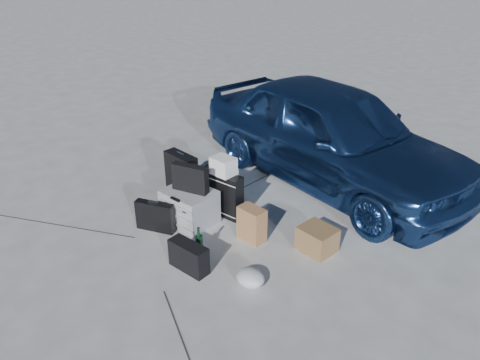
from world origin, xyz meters
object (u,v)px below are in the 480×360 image
Objects in this scene: car at (331,134)px; briefcase at (155,217)px; duffel_bag at (219,185)px; green_bottle at (199,242)px; suitcase_right at (225,195)px; suitcase_left at (182,177)px; cardboard_box at (317,239)px; pelican_case at (190,206)px.

briefcase is (-1.15, -2.33, -0.52)m from car.
green_bottle is (0.59, -1.21, 0.02)m from duffel_bag.
briefcase reaches higher than green_bottle.
car is 1.78m from suitcase_right.
suitcase_right is (0.71, -0.03, -0.04)m from suitcase_left.
suitcase_right is (0.48, 0.74, 0.10)m from briefcase.
cardboard_box is (0.61, -1.65, -0.56)m from car.
pelican_case reaches higher than green_bottle.
suitcase_left reaches higher than pelican_case.
duffel_bag is 1.35m from green_bottle.
briefcase is 1.42× the size of green_bottle.
green_bottle reaches higher than cardboard_box.
pelican_case is 1.57m from cardboard_box.
cardboard_box is 1.30m from green_bottle.
pelican_case is at bearing -86.13° from duffel_bag.
suitcase_right is at bearing 61.58° from pelican_case.
cardboard_box is at bearing 37.40° from green_bottle.
suitcase_left is 1.07× the size of duffel_bag.
briefcase is 0.81m from suitcase_left.
briefcase is 1.89m from cardboard_box.
suitcase_left is 1.70× the size of cardboard_box.
suitcase_left is 1.13× the size of suitcase_right.
briefcase is 0.84× the size of suitcase_right.
car is 10.99× the size of cardboard_box.
briefcase is at bearing 172.19° from car.
car is 6.45× the size of suitcase_left.
briefcase is at bearing -99.95° from duffel_bag.
pelican_case is 0.74m from duffel_bag.
briefcase is 1.26× the size of cardboard_box.
suitcase_right reaches higher than duffel_bag.
car is 1.68m from duffel_bag.
car reaches higher than duffel_bag.
cardboard_box is (1.76, 0.68, -0.04)m from briefcase.
briefcase is at bearing 171.70° from green_bottle.
car reaches higher than green_bottle.
car is at bearing 47.56° from duffel_bag.
car reaches higher than cardboard_box.
cardboard_box is (1.28, -0.06, -0.14)m from suitcase_right.
pelican_case reaches higher than duffel_bag.
car is at bearing 49.60° from briefcase.
suitcase_right reaches higher than briefcase.
green_bottle is at bearing -30.04° from suitcase_left.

